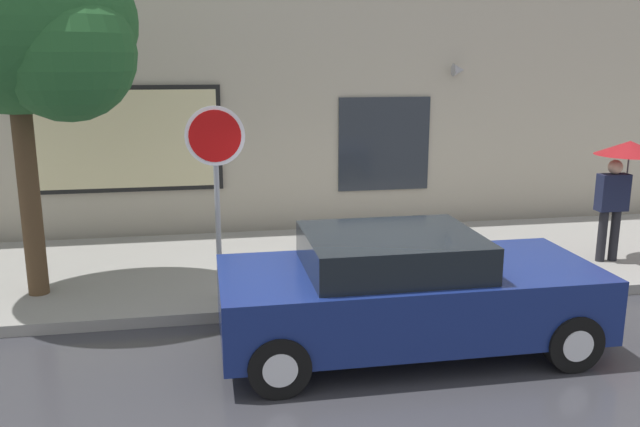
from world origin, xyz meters
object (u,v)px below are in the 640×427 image
at_px(street_tree, 23,29).
at_px(fire_hydrant, 355,258).
at_px(stop_sign, 216,165).
at_px(pedestrian_with_umbrella, 624,165).
at_px(parked_car, 405,292).

bearing_deg(street_tree, fire_hydrant, -4.76).
relative_size(fire_hydrant, stop_sign, 0.31).
relative_size(fire_hydrant, pedestrian_with_umbrella, 0.42).
bearing_deg(stop_sign, pedestrian_with_umbrella, 6.32).
relative_size(street_tree, stop_sign, 1.85).
xyz_separation_m(pedestrian_with_umbrella, street_tree, (-8.60, -0.07, 1.97)).
distance_m(street_tree, stop_sign, 2.93).
bearing_deg(street_tree, pedestrian_with_umbrella, 0.46).
bearing_deg(fire_hydrant, stop_sign, -171.74).
bearing_deg(parked_car, pedestrian_with_umbrella, 28.36).
bearing_deg(pedestrian_with_umbrella, parked_car, -151.64).
xyz_separation_m(pedestrian_with_umbrella, stop_sign, (-6.29, -0.70, 0.28)).
height_order(fire_hydrant, pedestrian_with_umbrella, pedestrian_with_umbrella).
height_order(parked_car, street_tree, street_tree).
height_order(parked_car, pedestrian_with_umbrella, pedestrian_with_umbrella).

